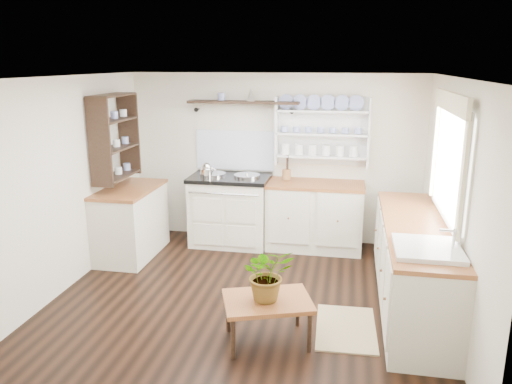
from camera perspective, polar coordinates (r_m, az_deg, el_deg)
floor at (r=5.47m, az=-1.11°, el=-11.85°), size 4.00×3.80×0.01m
wall_back at (r=6.89m, az=2.09°, el=3.86°), size 4.00×0.02×2.30m
wall_right at (r=5.06m, az=21.60°, el=-1.20°), size 0.02×3.80×2.30m
wall_left at (r=5.80m, az=-20.89°, el=0.82°), size 0.02×3.80×2.30m
ceiling at (r=4.89m, az=-1.25°, el=13.00°), size 4.00×3.80×0.01m
window at (r=5.10m, az=21.18°, el=3.76°), size 0.08×1.55×1.22m
aga_cooker at (r=6.83m, az=-2.96°, el=-1.99°), size 1.07×0.74×0.98m
back_cabinets at (r=6.70m, az=6.72°, el=-2.62°), size 1.27×0.63×0.90m
right_cabinets at (r=5.32m, az=17.51°, el=-7.93°), size 0.62×2.43×0.90m
belfast_sink at (r=4.50m, az=18.88°, el=-7.56°), size 0.55×0.60×0.45m
left_cabinets at (r=6.61m, az=-14.10°, el=-3.24°), size 0.62×1.13×0.90m
plate_rack at (r=6.72m, az=7.60°, el=6.97°), size 1.20×0.22×0.90m
high_shelf at (r=6.74m, az=-1.43°, el=10.14°), size 1.50×0.29×0.16m
left_shelving at (r=6.42m, az=-15.84°, el=6.14°), size 0.28×0.80×1.05m
kettle at (r=6.65m, az=-5.61°, el=2.42°), size 0.17×0.17×0.21m
utensil_crock at (r=6.68m, az=3.51°, el=1.99°), size 0.12×0.12×0.14m
center_table at (r=4.52m, az=1.32°, el=-12.68°), size 0.90×0.76×0.41m
potted_plant at (r=4.39m, az=1.34°, el=-9.30°), size 0.56×0.53×0.49m
floor_rug at (r=4.95m, az=10.24°, el=-15.06°), size 0.58×0.87×0.02m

